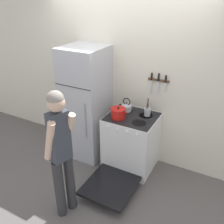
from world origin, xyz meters
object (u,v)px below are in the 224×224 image
Objects in this scene: utensil_jar at (147,111)px; person at (61,149)px; dutch_oven_pot at (118,113)px; stove_range at (130,143)px; refrigerator at (86,104)px; tea_kettle at (127,107)px.

person is (-0.52, -1.33, -0.01)m from utensil_jar.
person reaches higher than dutch_oven_pot.
stove_range is 0.57m from utensil_jar.
refrigerator is 1.10× the size of person.
stove_range is 5.19× the size of dutch_oven_pot.
refrigerator reaches higher than dutch_oven_pot.
dutch_oven_pot is at bearing -92.89° from tea_kettle.
person is at bearing -106.25° from stove_range.
utensil_jar is at bearing 43.38° from stove_range.
utensil_jar is (0.34, 0.26, -0.01)m from dutch_oven_pot.
person is (-0.18, -1.07, -0.02)m from dutch_oven_pot.
dutch_oven_pot is 0.26m from tea_kettle.
tea_kettle is 0.13× the size of person.
tea_kettle is at bearing 132.09° from stove_range.
utensil_jar is at bearing 0.94° from tea_kettle.
refrigerator is 0.99m from utensil_jar.
utensil_jar is at bearing 37.28° from dutch_oven_pot.
tea_kettle is at bearing 10.96° from refrigerator.
tea_kettle reaches higher than dutch_oven_pot.
tea_kettle is at bearing 7.65° from person.
stove_range is at bearing -136.62° from utensil_jar.
stove_range is at bearing -0.48° from person.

